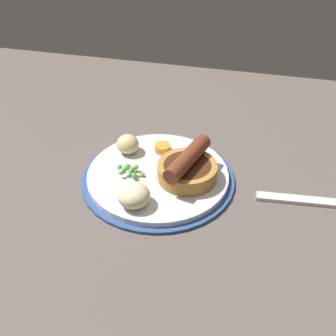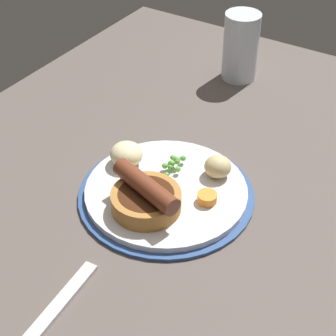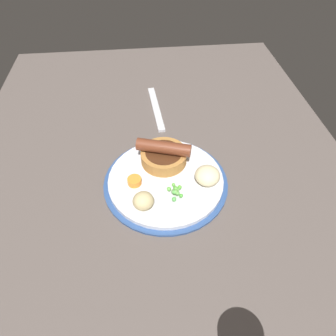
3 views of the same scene
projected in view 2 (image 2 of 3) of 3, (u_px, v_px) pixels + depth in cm
name	position (u px, v px, depth cm)	size (l,w,h in cm)	color
dining_table	(159.00, 222.00, 74.53)	(110.00, 80.00, 3.00)	#564C47
dinner_plate	(166.00, 193.00, 75.98)	(23.88, 23.88, 1.40)	#2D4C84
sausage_pudding	(146.00, 197.00, 71.28)	(9.08, 10.81, 4.93)	#AD7538
pea_pile	(174.00, 162.00, 78.10)	(4.55, 2.79, 1.85)	#54A94B
potato_chunk_0	(218.00, 167.00, 76.67)	(3.61, 3.73, 3.06)	#CCB77F
potato_chunk_1	(126.00, 154.00, 78.68)	(4.63, 4.70, 3.26)	beige
carrot_slice_0	(207.00, 198.00, 73.04)	(2.63, 2.63, 1.24)	orange
fork	(45.00, 321.00, 60.12)	(18.00, 1.60, 0.60)	silver
drinking_glass	(241.00, 47.00, 97.91)	(6.26, 6.26, 12.02)	silver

